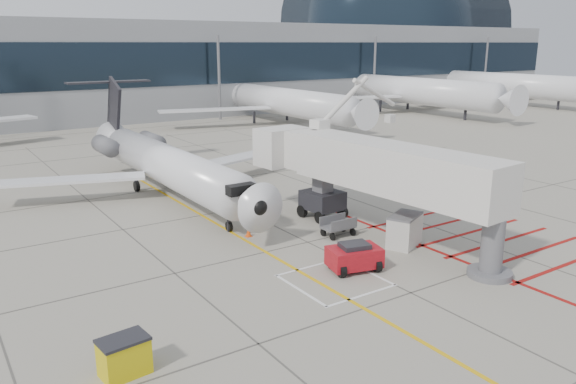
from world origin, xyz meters
TOP-DOWN VIEW (x-y plane):
  - ground_plane at (0.00, 0.00)m, footprint 260.00×260.00m
  - regional_jet at (-2.79, 15.19)m, footprint 23.91×30.11m
  - jet_bridge at (4.02, 1.52)m, footprint 10.20×19.06m
  - pushback_tug at (-0.41, -0.52)m, footprint 2.85×2.14m
  - spill_bin at (-12.77, -3.19)m, footprint 1.67×1.21m
  - baggage_cart at (2.12, 3.91)m, footprint 1.90×1.21m
  - ground_power_unit at (4.17, 0.62)m, footprint 2.59×2.13m
  - cone_nose at (-2.29, 6.71)m, footprint 0.35×0.35m
  - cone_side at (-1.14, 7.72)m, footprint 0.34×0.34m
  - terminal_building at (10.00, 70.00)m, footprint 180.00×28.00m
  - terminal_glass_band at (10.00, 55.95)m, footprint 180.00×0.10m
  - terminal_dome at (70.00, 70.00)m, footprint 40.00×28.00m
  - bg_aircraft_c at (24.94, 46.00)m, footprint 33.20×36.89m
  - bg_aircraft_d at (49.35, 46.00)m, footprint 37.61×41.79m
  - bg_aircraft_e at (72.99, 46.00)m, footprint 37.60×41.77m

SIDE VIEW (x-z plane):
  - ground_plane at x=0.00m, z-range 0.00..0.00m
  - cone_side at x=-1.14m, z-range 0.00..0.47m
  - cone_nose at x=-2.29m, z-range 0.00..0.49m
  - baggage_cart at x=2.12m, z-range 0.00..1.19m
  - spill_bin at x=-12.77m, z-range 0.00..1.36m
  - pushback_tug at x=-0.41m, z-range 0.00..1.48m
  - ground_power_unit at x=4.17m, z-range 0.00..1.78m
  - jet_bridge at x=4.02m, z-range 0.00..7.36m
  - regional_jet at x=-2.79m, z-range 0.00..7.88m
  - bg_aircraft_c at x=24.94m, z-range 0.00..11.07m
  - bg_aircraft_e at x=72.99m, z-range 0.00..12.53m
  - bg_aircraft_d at x=49.35m, z-range 0.00..12.54m
  - terminal_building at x=10.00m, z-range 0.00..14.00m
  - terminal_glass_band at x=10.00m, z-range 5.00..11.00m
  - terminal_dome at x=70.00m, z-range 0.00..28.00m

